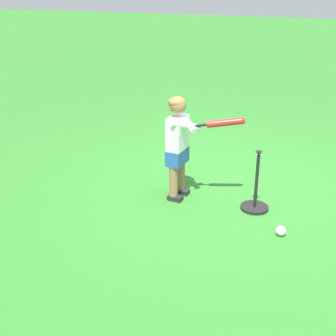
% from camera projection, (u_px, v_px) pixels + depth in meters
% --- Properties ---
extents(ground_plane, '(40.00, 40.00, 0.00)m').
position_uv_depth(ground_plane, '(229.00, 188.00, 5.12)').
color(ground_plane, '#2D7528').
extents(child_batter, '(0.76, 0.32, 1.08)m').
position_uv_depth(child_batter, '(180.00, 139.00, 4.68)').
color(child_batter, '#232328').
rests_on(child_batter, ground).
extents(play_ball_by_bucket, '(0.09, 0.09, 0.09)m').
position_uv_depth(play_ball_by_bucket, '(281.00, 231.00, 4.20)').
color(play_ball_by_bucket, white).
rests_on(play_ball_by_bucket, ground).
extents(batting_tee, '(0.28, 0.28, 0.62)m').
position_uv_depth(batting_tee, '(255.00, 200.00, 4.64)').
color(batting_tee, black).
rests_on(batting_tee, ground).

